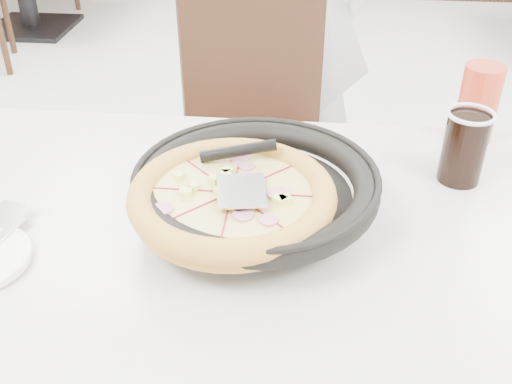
# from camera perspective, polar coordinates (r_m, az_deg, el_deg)

# --- Properties ---
(floor) EXTENTS (7.00, 7.00, 0.00)m
(floor) POSITION_cam_1_polar(r_m,az_deg,el_deg) (1.99, 10.36, -9.98)
(floor) COLOR #B3B4AF
(floor) RESTS_ON ground
(main_table) EXTENTS (1.21, 0.81, 0.75)m
(main_table) POSITION_cam_1_polar(r_m,az_deg,el_deg) (1.26, -2.42, -17.06)
(main_table) COLOR beige
(main_table) RESTS_ON floor
(chair_far) EXTENTS (0.54, 0.54, 0.95)m
(chair_far) POSITION_cam_1_polar(r_m,az_deg,el_deg) (1.71, 1.33, 2.83)
(chair_far) COLOR black
(chair_far) RESTS_ON floor
(trivet) EXTENTS (0.12, 0.12, 0.04)m
(trivet) POSITION_cam_1_polar(r_m,az_deg,el_deg) (0.97, 1.91, -3.28)
(trivet) COLOR black
(trivet) RESTS_ON main_table
(pizza_pan) EXTENTS (0.32, 0.32, 0.01)m
(pizza_pan) POSITION_cam_1_polar(r_m,az_deg,el_deg) (1.00, 0.00, -0.38)
(pizza_pan) COLOR black
(pizza_pan) RESTS_ON trivet
(pizza) EXTENTS (0.31, 0.31, 0.02)m
(pizza) POSITION_cam_1_polar(r_m,az_deg,el_deg) (0.95, -2.26, -1.11)
(pizza) COLOR #C28C41
(pizza) RESTS_ON pizza_pan
(pizza_server) EXTENTS (0.09, 0.11, 0.00)m
(pizza_server) POSITION_cam_1_polar(r_m,az_deg,el_deg) (0.92, -1.40, 0.15)
(pizza_server) COLOR silver
(pizza_server) RESTS_ON pizza
(cola_glass) EXTENTS (0.08, 0.08, 0.13)m
(cola_glass) POSITION_cam_1_polar(r_m,az_deg,el_deg) (1.15, 19.19, 3.89)
(cola_glass) COLOR black
(cola_glass) RESTS_ON main_table
(red_cup) EXTENTS (0.08, 0.08, 0.16)m
(red_cup) POSITION_cam_1_polar(r_m,az_deg,el_deg) (1.31, 20.39, 7.91)
(red_cup) COLOR red
(red_cup) RESTS_ON main_table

